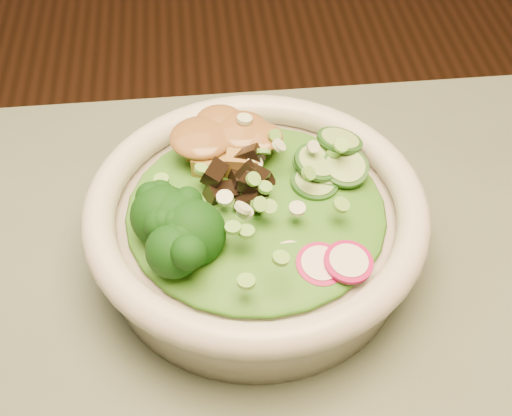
{
  "coord_description": "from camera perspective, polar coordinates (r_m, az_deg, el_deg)",
  "views": [
    {
      "loc": [
        0.15,
        -0.13,
        1.16
      ],
      "look_at": [
        0.18,
        0.2,
        0.8
      ],
      "focal_mm": 50.0,
      "sensor_mm": 36.0,
      "label": 1
    }
  ],
  "objects": [
    {
      "name": "tofu_cubes",
      "position": [
        0.52,
        -2.95,
        4.78
      ],
      "size": [
        0.09,
        0.07,
        0.03
      ],
      "primitive_type": null,
      "rotation": [
        0.0,
        0.0,
        0.22
      ],
      "color": "olive",
      "rests_on": "salad_bowl"
    },
    {
      "name": "peanut_sauce",
      "position": [
        0.51,
        -3.0,
        5.74
      ],
      "size": [
        0.06,
        0.05,
        0.01
      ],
      "primitive_type": "ellipsoid",
      "color": "brown",
      "rests_on": "tofu_cubes"
    },
    {
      "name": "lettuce_bed",
      "position": [
        0.49,
        0.0,
        0.08
      ],
      "size": [
        0.18,
        0.18,
        0.02
      ],
      "primitive_type": "ellipsoid",
      "color": "#275C13",
      "rests_on": "salad_bowl"
    },
    {
      "name": "mushroom_heap",
      "position": [
        0.49,
        -0.63,
        1.82
      ],
      "size": [
        0.07,
        0.07,
        0.04
      ],
      "primitive_type": null,
      "rotation": [
        0.0,
        0.0,
        0.22
      ],
      "color": "black",
      "rests_on": "salad_bowl"
    },
    {
      "name": "salad_bowl",
      "position": [
        0.5,
        -0.0,
        -1.43
      ],
      "size": [
        0.24,
        0.24,
        0.06
      ],
      "rotation": [
        0.0,
        0.0,
        0.22
      ],
      "color": "beige",
      "rests_on": "dining_table"
    },
    {
      "name": "scallion_garnish",
      "position": [
        0.47,
        0.0,
        1.78
      ],
      "size": [
        0.17,
        0.17,
        0.02
      ],
      "primitive_type": null,
      "color": "#65AC3C",
      "rests_on": "salad_bowl"
    },
    {
      "name": "broccoli_florets",
      "position": [
        0.46,
        -5.82,
        -1.42
      ],
      "size": [
        0.08,
        0.08,
        0.04
      ],
      "primitive_type": null,
      "rotation": [
        0.0,
        0.0,
        0.22
      ],
      "color": "black",
      "rests_on": "salad_bowl"
    },
    {
      "name": "cucumber_slices",
      "position": [
        0.5,
        5.75,
        3.14
      ],
      "size": [
        0.07,
        0.07,
        0.03
      ],
      "primitive_type": null,
      "rotation": [
        0.0,
        0.0,
        0.22
      ],
      "color": "#9DC86F",
      "rests_on": "salad_bowl"
    },
    {
      "name": "radish_slices",
      "position": [
        0.45,
        3.99,
        -4.21
      ],
      "size": [
        0.1,
        0.06,
        0.02
      ],
      "primitive_type": null,
      "rotation": [
        0.0,
        0.0,
        0.22
      ],
      "color": "#960B49",
      "rests_on": "salad_bowl"
    }
  ]
}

